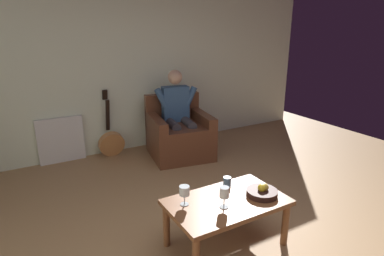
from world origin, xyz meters
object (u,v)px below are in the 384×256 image
(person_seated, at_px, (178,111))
(fruit_bowl, at_px, (262,192))
(wine_glass_near, at_px, (224,194))
(wine_glass_far, at_px, (184,192))
(coffee_table, at_px, (227,207))
(guitar, at_px, (111,142))
(armchair, at_px, (179,135))
(candle_jar, at_px, (227,182))

(person_seated, xyz_separation_m, fruit_bowl, (0.32, 2.16, -0.19))
(fruit_bowl, bearing_deg, wine_glass_near, -0.72)
(person_seated, bearing_deg, wine_glass_far, 73.62)
(coffee_table, height_order, guitar, guitar)
(guitar, bearing_deg, coffee_table, 95.87)
(person_seated, xyz_separation_m, wine_glass_near, (0.71, 2.15, -0.10))
(coffee_table, height_order, wine_glass_near, wine_glass_near)
(coffee_table, height_order, wine_glass_far, wine_glass_far)
(armchair, relative_size, person_seated, 0.79)
(wine_glass_far, relative_size, fruit_bowl, 0.62)
(coffee_table, xyz_separation_m, fruit_bowl, (-0.31, 0.08, 0.09))
(armchair, height_order, person_seated, person_seated)
(guitar, bearing_deg, fruit_bowl, 102.37)
(guitar, bearing_deg, wine_glass_far, 88.03)
(armchair, relative_size, wine_glass_far, 5.91)
(armchair, xyz_separation_m, fruit_bowl, (0.31, 2.12, 0.16))
(armchair, bearing_deg, fruit_bowl, 91.50)
(wine_glass_near, bearing_deg, guitar, -86.19)
(armchair, xyz_separation_m, coffee_table, (0.62, 2.04, 0.07))
(guitar, relative_size, wine_glass_near, 5.41)
(guitar, height_order, wine_glass_far, guitar)
(person_seated, xyz_separation_m, candle_jar, (0.48, 1.87, -0.18))
(coffee_table, relative_size, wine_glass_near, 5.56)
(armchair, distance_m, fruit_bowl, 2.15)
(guitar, bearing_deg, wine_glass_near, 93.81)
(armchair, bearing_deg, wine_glass_far, 73.34)
(coffee_table, relative_size, wine_glass_far, 6.03)
(armchair, relative_size, coffee_table, 0.98)
(person_seated, height_order, guitar, person_seated)
(wine_glass_far, bearing_deg, fruit_bowl, 162.90)
(person_seated, height_order, fruit_bowl, person_seated)
(coffee_table, bearing_deg, guitar, -84.13)
(guitar, distance_m, wine_glass_far, 2.40)
(person_seated, bearing_deg, fruit_bowl, 91.48)
(coffee_table, xyz_separation_m, wine_glass_near, (0.09, 0.08, 0.18))
(armchair, distance_m, guitar, 0.99)
(wine_glass_near, xyz_separation_m, candle_jar, (-0.24, -0.28, -0.08))
(armchair, distance_m, wine_glass_far, 2.16)
(armchair, xyz_separation_m, guitar, (0.88, -0.46, -0.09))
(armchair, distance_m, person_seated, 0.36)
(person_seated, relative_size, wine_glass_near, 6.92)
(wine_glass_far, bearing_deg, armchair, -116.48)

